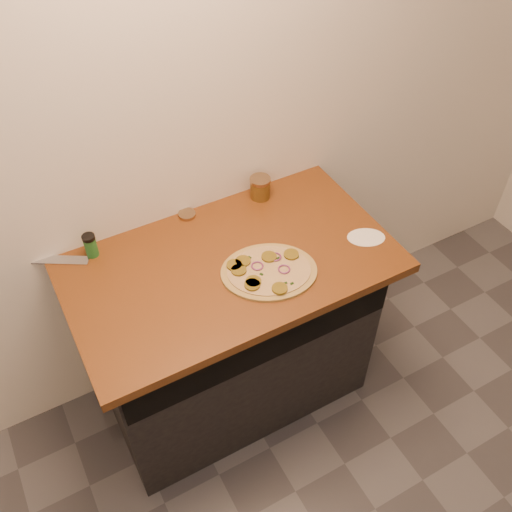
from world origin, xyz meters
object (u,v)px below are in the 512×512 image
salsa_jar (260,188)px  spice_shaker (91,245)px  chefs_knife (36,259)px  pizza (268,271)px

salsa_jar → spice_shaker: size_ratio=0.98×
chefs_knife → pizza: bearing=-33.0°
salsa_jar → spice_shaker: (-0.70, 0.00, 0.00)m
pizza → salsa_jar: 0.43m
spice_shaker → chefs_knife: bearing=159.0°
chefs_knife → spice_shaker: spice_shaker is taller
chefs_knife → salsa_jar: salsa_jar is taller
chefs_knife → salsa_jar: (0.89, -0.08, 0.04)m
pizza → chefs_knife: pizza is taller
pizza → salsa_jar: size_ratio=4.75×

